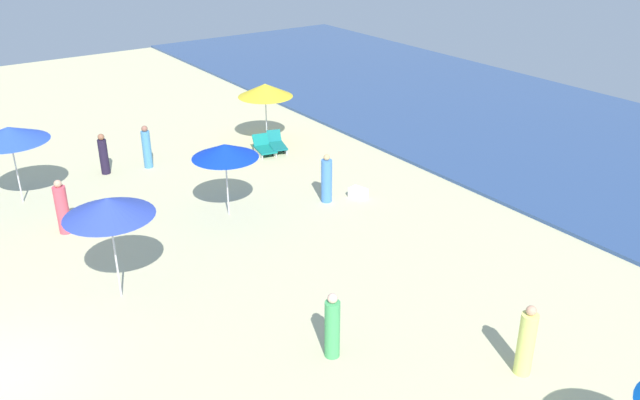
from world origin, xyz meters
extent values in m
cube|color=#2E4B7E|center=(0.00, 22.84, 0.06)|extent=(60.00, 14.32, 0.12)
cylinder|color=silver|center=(-1.55, 3.52, 1.13)|extent=(0.05, 0.05, 2.27)
cone|color=#3047B2|center=(-1.55, 3.52, 2.51)|extent=(2.19, 2.19, 0.48)
cylinder|color=silver|center=(-8.96, 2.81, 1.07)|extent=(0.05, 0.05, 2.14)
cone|color=blue|center=(-8.96, 2.81, 2.38)|extent=(2.43, 2.43, 0.47)
cylinder|color=silver|center=(-9.24, 12.40, 0.99)|extent=(0.05, 0.05, 1.98)
cone|color=gold|center=(-9.24, 12.40, 2.24)|extent=(2.20, 2.20, 0.52)
cube|color=silver|center=(-8.26, 12.02, 0.11)|extent=(1.02, 0.36, 0.22)
cube|color=silver|center=(-8.11, 12.49, 0.11)|extent=(1.02, 0.36, 0.22)
cube|color=#137175|center=(-8.19, 12.25, 0.25)|extent=(1.30, 0.91, 0.06)
cube|color=#137175|center=(-8.70, 12.42, 0.46)|extent=(0.45, 0.62, 0.46)
cube|color=silver|center=(-8.25, 11.41, 0.09)|extent=(1.02, 0.25, 0.19)
cube|color=silver|center=(-8.14, 11.96, 0.09)|extent=(1.02, 0.25, 0.19)
cube|color=#107975|center=(-8.20, 11.69, 0.22)|extent=(1.26, 0.88, 0.06)
cube|color=#107975|center=(-8.71, 11.79, 0.42)|extent=(0.47, 0.68, 0.44)
cylinder|color=silver|center=(-4.20, 7.99, 0.97)|extent=(0.05, 0.05, 1.94)
cone|color=#0C33C4|center=(-4.20, 7.99, 2.16)|extent=(2.07, 2.07, 0.43)
cylinder|color=#468AC1|center=(-9.52, 7.41, 0.71)|extent=(0.39, 0.39, 1.41)
sphere|color=#955F4E|center=(-9.52, 7.41, 1.51)|extent=(0.23, 0.23, 0.23)
cylinder|color=#DB4C5E|center=(-5.92, 3.37, 0.75)|extent=(0.46, 0.46, 1.49)
sphere|color=tan|center=(-5.92, 3.37, 1.60)|extent=(0.23, 0.23, 0.23)
cylinder|color=#E6EF76|center=(6.22, 9.51, 0.74)|extent=(0.41, 0.41, 1.47)
sphere|color=tan|center=(6.22, 9.51, 1.57)|extent=(0.22, 0.22, 0.22)
cylinder|color=#47AC61|center=(3.44, 6.52, 0.70)|extent=(0.38, 0.38, 1.39)
sphere|color=beige|center=(3.44, 6.52, 1.49)|extent=(0.22, 0.22, 0.22)
cylinder|color=#211931|center=(-9.83, 5.90, 0.65)|extent=(0.44, 0.44, 1.30)
sphere|color=#935D43|center=(-9.83, 5.90, 1.41)|extent=(0.23, 0.23, 0.23)
cylinder|color=#4681D7|center=(-3.23, 11.12, 0.73)|extent=(0.46, 0.46, 1.47)
sphere|color=tan|center=(-3.23, 11.12, 1.56)|extent=(0.21, 0.21, 0.21)
cube|color=white|center=(-2.86, 12.17, 0.17)|extent=(0.65, 0.52, 0.34)
camera|label=1|loc=(12.91, -0.42, 9.22)|focal=36.88mm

